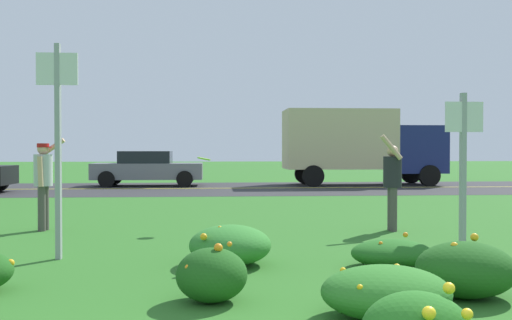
% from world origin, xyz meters
% --- Properties ---
extents(ground_plane, '(120.00, 120.00, 0.00)m').
position_xyz_m(ground_plane, '(0.00, 9.90, 0.00)').
color(ground_plane, '#2D6B23').
extents(highway_strip, '(120.00, 7.81, 0.01)m').
position_xyz_m(highway_strip, '(0.00, 19.80, 0.00)').
color(highway_strip, '#2D2D30').
rests_on(highway_strip, ground).
extents(highway_center_stripe, '(120.00, 0.16, 0.00)m').
position_xyz_m(highway_center_stripe, '(0.00, 19.80, 0.01)').
color(highway_center_stripe, yellow).
rests_on(highway_center_stripe, ground).
extents(daylily_clump_front_right, '(1.06, 0.86, 0.40)m').
position_xyz_m(daylily_clump_front_right, '(1.49, 4.67, 0.18)').
color(daylily_clump_front_right, '#23661E').
rests_on(daylily_clump_front_right, ground).
extents(daylily_clump_front_left, '(0.71, 0.71, 0.59)m').
position_xyz_m(daylily_clump_front_left, '(-0.83, 3.15, 0.27)').
color(daylily_clump_front_left, '#1E5619').
rests_on(daylily_clump_front_left, ground).
extents(daylily_clump_mid_right, '(1.18, 0.99, 0.47)m').
position_xyz_m(daylily_clump_mid_right, '(0.74, 2.48, 0.23)').
color(daylily_clump_mid_right, '#2D7526').
rests_on(daylily_clump_mid_right, ground).
extents(daylily_clump_front_center, '(1.03, 0.91, 0.64)m').
position_xyz_m(daylily_clump_front_center, '(1.78, 3.14, 0.29)').
color(daylily_clump_front_center, '#1E5619').
rests_on(daylily_clump_front_center, ground).
extents(daylily_clump_mid_center, '(1.08, 1.14, 0.52)m').
position_xyz_m(daylily_clump_mid_center, '(-0.59, 4.96, 0.26)').
color(daylily_clump_mid_center, '#337F2D').
rests_on(daylily_clump_mid_center, ground).
extents(sign_post_near_path, '(0.56, 0.10, 2.98)m').
position_xyz_m(sign_post_near_path, '(-2.95, 5.52, 1.79)').
color(sign_post_near_path, '#93969B').
rests_on(sign_post_near_path, ground).
extents(sign_post_by_roadside, '(0.56, 0.10, 2.34)m').
position_xyz_m(sign_post_by_roadside, '(2.82, 5.56, 1.43)').
color(sign_post_by_roadside, '#93969B').
rests_on(sign_post_by_roadside, ground).
extents(person_thrower_red_cap_gray_shirt, '(0.53, 0.50, 1.74)m').
position_xyz_m(person_thrower_red_cap_gray_shirt, '(-3.99, 8.41, 1.00)').
color(person_thrower_red_cap_gray_shirt, '#B2B2B7').
rests_on(person_thrower_red_cap_gray_shirt, ground).
extents(person_catcher_dark_shirt, '(0.46, 0.50, 1.80)m').
position_xyz_m(person_catcher_dark_shirt, '(2.51, 7.91, 0.96)').
color(person_catcher_dark_shirt, '#232328').
rests_on(person_catcher_dark_shirt, ground).
extents(frisbee_lime, '(0.25, 0.25, 0.08)m').
position_xyz_m(frisbee_lime, '(-1.00, 8.35, 1.34)').
color(frisbee_lime, '#8CD133').
extents(car_gray_center_left, '(4.50, 2.00, 1.45)m').
position_xyz_m(car_gray_center_left, '(-3.58, 21.55, 0.74)').
color(car_gray_center_left, slate).
rests_on(car_gray_center_left, ground).
extents(box_truck_navy, '(6.70, 2.46, 3.20)m').
position_xyz_m(box_truck_navy, '(5.39, 21.55, 1.80)').
color(box_truck_navy, navy).
rests_on(box_truck_navy, ground).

